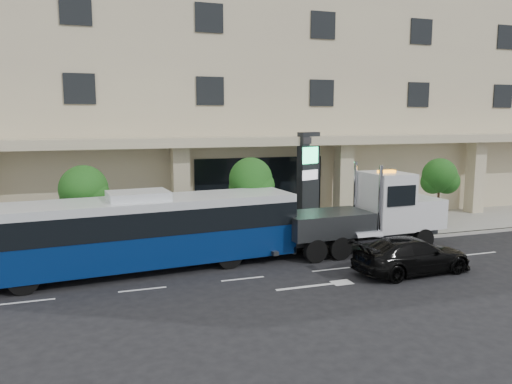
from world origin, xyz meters
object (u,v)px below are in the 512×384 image
city_bus (139,231)px  black_sedan (412,255)px  tow_truck (371,215)px  signage_pylon (308,180)px

city_bus → black_sedan: 11.56m
tow_truck → black_sedan: 3.99m
city_bus → black_sedan: city_bus is taller
black_sedan → tow_truck: bearing=-8.2°
city_bus → tow_truck: 11.16m
signage_pylon → black_sedan: bearing=-106.1°
black_sedan → signage_pylon: signage_pylon is taller
black_sedan → signage_pylon: size_ratio=0.94×
tow_truck → black_sedan: (-0.33, -3.84, -1.01)m
city_bus → tow_truck: size_ratio=1.45×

